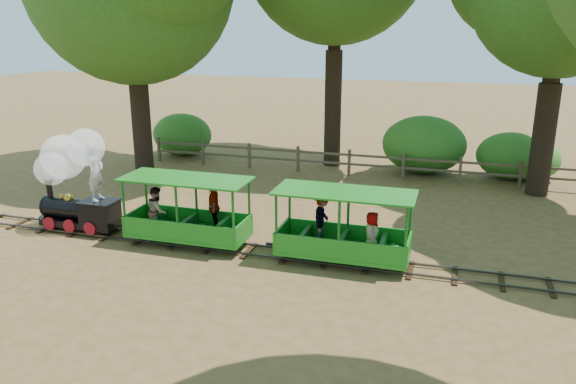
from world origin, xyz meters
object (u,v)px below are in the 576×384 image
(carriage_front, at_px, (187,216))
(carriage_rear, at_px, (340,231))
(locomotive, at_px, (71,173))
(fence, at_px, (376,163))

(carriage_front, distance_m, carriage_rear, 3.98)
(carriage_front, xyz_separation_m, carriage_rear, (3.97, 0.08, -0.00))
(locomotive, xyz_separation_m, carriage_front, (3.43, -0.08, -0.86))
(carriage_rear, bearing_deg, fence, 92.15)
(locomotive, height_order, carriage_rear, locomotive)
(locomotive, height_order, carriage_front, locomotive)
(locomotive, bearing_deg, carriage_rear, 0.02)
(locomotive, xyz_separation_m, carriage_rear, (7.41, 0.00, -0.86))
(locomotive, height_order, fence, locomotive)
(carriage_rear, xyz_separation_m, fence, (-0.30, 7.92, -0.21))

